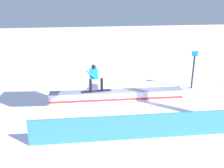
# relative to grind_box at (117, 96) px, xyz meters

# --- Properties ---
(ground_plane) EXTENTS (120.00, 120.00, 0.00)m
(ground_plane) POSITION_rel_grind_box_xyz_m (0.00, 0.00, -0.25)
(ground_plane) COLOR white
(grind_box) EXTENTS (7.04, 1.67, 0.54)m
(grind_box) POSITION_rel_grind_box_xyz_m (0.00, 0.00, 0.00)
(grind_box) COLOR white
(grind_box) RESTS_ON ground_plane
(snowboarder) EXTENTS (1.59, 0.42, 1.44)m
(snowboarder) POSITION_rel_grind_box_xyz_m (1.17, -0.17, 1.08)
(snowboarder) COLOR black
(snowboarder) RESTS_ON grind_box
(safety_fence) EXTENTS (8.54, 1.36, 0.98)m
(safety_fence) POSITION_rel_grind_box_xyz_m (0.00, 4.02, 0.24)
(safety_fence) COLOR #347FE9
(safety_fence) RESTS_ON ground_plane
(trail_marker) EXTENTS (0.40, 0.10, 2.29)m
(trail_marker) POSITION_rel_grind_box_xyz_m (-5.01, -0.73, 0.97)
(trail_marker) COLOR #262628
(trail_marker) RESTS_ON ground_plane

